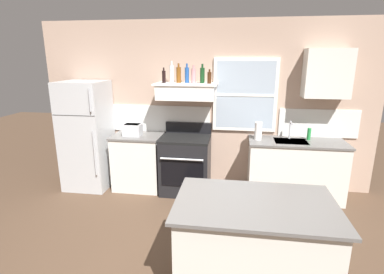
% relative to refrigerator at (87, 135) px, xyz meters
% --- Properties ---
extents(ground_plane, '(16.00, 16.00, 0.00)m').
position_rel_refrigerator_xyz_m(ground_plane, '(1.90, -1.84, -0.88)').
color(ground_plane, '#4C3828').
extents(back_wall, '(5.40, 0.11, 2.70)m').
position_rel_refrigerator_xyz_m(back_wall, '(1.93, 0.39, 0.47)').
color(back_wall, tan).
rests_on(back_wall, ground_plane).
extents(refrigerator, '(0.70, 0.72, 1.76)m').
position_rel_refrigerator_xyz_m(refrigerator, '(0.00, 0.00, 0.00)').
color(refrigerator, '#B7BABC').
rests_on(refrigerator, ground_plane).
extents(counter_left_of_stove, '(0.79, 0.63, 0.91)m').
position_rel_refrigerator_xyz_m(counter_left_of_stove, '(0.85, 0.06, -0.43)').
color(counter_left_of_stove, silver).
rests_on(counter_left_of_stove, ground_plane).
extents(toaster, '(0.30, 0.20, 0.19)m').
position_rel_refrigerator_xyz_m(toaster, '(0.79, -0.00, 0.13)').
color(toaster, silver).
rests_on(toaster, counter_left_of_stove).
extents(stove_range, '(0.76, 0.69, 1.09)m').
position_rel_refrigerator_xyz_m(stove_range, '(1.65, 0.02, -0.42)').
color(stove_range, black).
rests_on(stove_range, ground_plane).
extents(range_hood_shelf, '(0.96, 0.52, 0.24)m').
position_rel_refrigerator_xyz_m(range_hood_shelf, '(1.65, 0.12, 0.74)').
color(range_hood_shelf, white).
extents(bottle_balsamic_dark, '(0.06, 0.06, 0.23)m').
position_rel_refrigerator_xyz_m(bottle_balsamic_dark, '(1.31, 0.09, 0.96)').
color(bottle_balsamic_dark, black).
rests_on(bottle_balsamic_dark, range_hood_shelf).
extents(bottle_clear_tall, '(0.06, 0.06, 0.33)m').
position_rel_refrigerator_xyz_m(bottle_clear_tall, '(1.42, 0.15, 1.00)').
color(bottle_clear_tall, silver).
rests_on(bottle_clear_tall, range_hood_shelf).
extents(bottle_amber_wine, '(0.07, 0.07, 0.29)m').
position_rel_refrigerator_xyz_m(bottle_amber_wine, '(1.52, 0.16, 0.99)').
color(bottle_amber_wine, brown).
rests_on(bottle_amber_wine, range_hood_shelf).
extents(bottle_blue_liqueur, '(0.07, 0.07, 0.29)m').
position_rel_refrigerator_xyz_m(bottle_blue_liqueur, '(1.65, 0.16, 0.99)').
color(bottle_blue_liqueur, '#1E478C').
rests_on(bottle_blue_liqueur, range_hood_shelf).
extents(bottle_rose_pink, '(0.07, 0.07, 0.27)m').
position_rel_refrigerator_xyz_m(bottle_rose_pink, '(1.77, 0.09, 0.98)').
color(bottle_rose_pink, '#C67F84').
rests_on(bottle_rose_pink, range_hood_shelf).
extents(bottle_dark_green_wine, '(0.07, 0.07, 0.29)m').
position_rel_refrigerator_xyz_m(bottle_dark_green_wine, '(1.89, 0.13, 0.98)').
color(bottle_dark_green_wine, '#143819').
rests_on(bottle_dark_green_wine, range_hood_shelf).
extents(bottle_brown_stout, '(0.06, 0.06, 0.21)m').
position_rel_refrigerator_xyz_m(bottle_brown_stout, '(2.01, 0.08, 0.95)').
color(bottle_brown_stout, '#381E0F').
rests_on(bottle_brown_stout, range_hood_shelf).
extents(counter_right_with_sink, '(1.43, 0.63, 0.91)m').
position_rel_refrigerator_xyz_m(counter_right_with_sink, '(3.35, 0.06, -0.43)').
color(counter_right_with_sink, silver).
rests_on(counter_right_with_sink, ground_plane).
extents(sink_faucet, '(0.03, 0.17, 0.28)m').
position_rel_refrigerator_xyz_m(sink_faucet, '(3.25, 0.16, 0.20)').
color(sink_faucet, silver).
rests_on(sink_faucet, counter_right_with_sink).
extents(paper_towel_roll, '(0.11, 0.11, 0.27)m').
position_rel_refrigerator_xyz_m(paper_towel_roll, '(2.76, 0.06, 0.16)').
color(paper_towel_roll, white).
rests_on(paper_towel_roll, counter_right_with_sink).
extents(dish_soap_bottle, '(0.06, 0.06, 0.18)m').
position_rel_refrigerator_xyz_m(dish_soap_bottle, '(3.53, 0.16, 0.12)').
color(dish_soap_bottle, '#268C3F').
rests_on(dish_soap_bottle, counter_right_with_sink).
extents(kitchen_island, '(1.40, 0.90, 0.91)m').
position_rel_refrigerator_xyz_m(kitchen_island, '(2.61, -2.01, -0.42)').
color(kitchen_island, silver).
rests_on(kitchen_island, ground_plane).
extents(upper_cabinet_right, '(0.64, 0.32, 0.70)m').
position_rel_refrigerator_xyz_m(upper_cabinet_right, '(3.70, 0.20, 1.02)').
color(upper_cabinet_right, silver).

